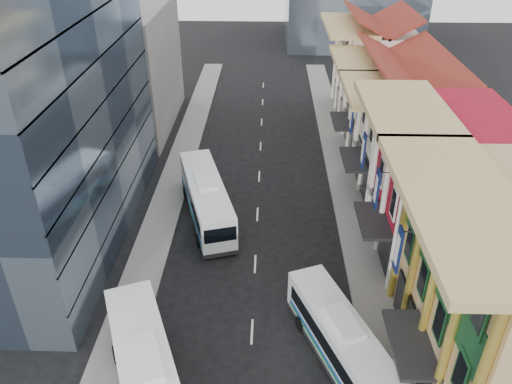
{
  "coord_description": "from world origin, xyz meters",
  "views": [
    {
      "loc": [
        0.92,
        -15.42,
        24.96
      ],
      "look_at": [
        -0.02,
        18.21,
        4.63
      ],
      "focal_mm": 35.0,
      "sensor_mm": 36.0,
      "label": 1
    }
  ],
  "objects_px": {
    "bus_left_near": "(148,380)",
    "bus_left_far": "(206,198)",
    "shophouse_tan": "(508,300)",
    "office_tower": "(15,57)",
    "bus_right": "(342,341)"
  },
  "relations": [
    {
      "from": "bus_left_near",
      "to": "bus_left_far",
      "type": "height_order",
      "value": "bus_left_near"
    },
    {
      "from": "shophouse_tan",
      "to": "office_tower",
      "type": "distance_m",
      "value": 35.19
    },
    {
      "from": "office_tower",
      "to": "bus_left_near",
      "type": "distance_m",
      "value": 23.99
    },
    {
      "from": "bus_left_near",
      "to": "bus_left_far",
      "type": "distance_m",
      "value": 19.07
    },
    {
      "from": "bus_left_far",
      "to": "bus_right",
      "type": "height_order",
      "value": "bus_left_far"
    },
    {
      "from": "bus_right",
      "to": "office_tower",
      "type": "bearing_deg",
      "value": 128.0
    },
    {
      "from": "bus_left_far",
      "to": "bus_right",
      "type": "bearing_deg",
      "value": -74.02
    },
    {
      "from": "office_tower",
      "to": "bus_right",
      "type": "bearing_deg",
      "value": -30.43
    },
    {
      "from": "bus_left_near",
      "to": "bus_left_far",
      "type": "bearing_deg",
      "value": 64.49
    },
    {
      "from": "shophouse_tan",
      "to": "bus_left_far",
      "type": "bearing_deg",
      "value": 138.29
    },
    {
      "from": "bus_left_near",
      "to": "bus_right",
      "type": "distance_m",
      "value": 11.51
    },
    {
      "from": "bus_left_far",
      "to": "bus_right",
      "type": "xyz_separation_m",
      "value": [
        9.96,
        -15.67,
        -0.26
      ]
    },
    {
      "from": "bus_left_far",
      "to": "shophouse_tan",
      "type": "bearing_deg",
      "value": -58.17
    },
    {
      "from": "bus_right",
      "to": "bus_left_far",
      "type": "bearing_deg",
      "value": 100.87
    },
    {
      "from": "office_tower",
      "to": "shophouse_tan",
      "type": "bearing_deg",
      "value": -24.3
    }
  ]
}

